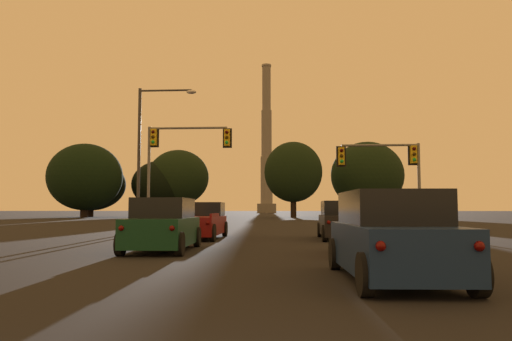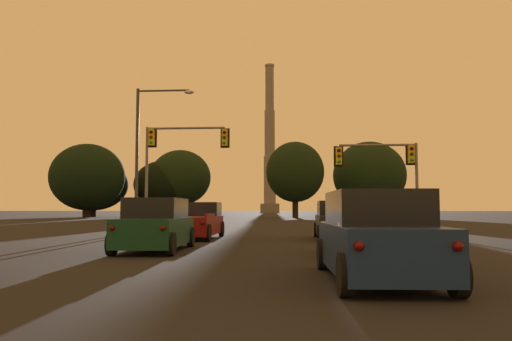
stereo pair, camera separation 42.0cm
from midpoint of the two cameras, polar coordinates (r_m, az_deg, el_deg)
pickup_truck_left_lane_front at (r=25.35m, az=-6.28°, el=-5.89°), size 2.19×5.51×1.82m
suv_left_lane_second at (r=18.07m, az=-10.70°, el=-6.17°), size 2.28×4.97×1.86m
suv_right_lane_front at (r=24.75m, az=9.72°, el=-5.68°), size 2.14×4.92×1.86m
suv_right_lane_third at (r=10.79m, az=14.68°, el=-7.38°), size 2.28×4.97×1.86m
hatchback_right_lane_second at (r=16.42m, az=12.73°, el=-7.15°), size 1.90×4.11×1.44m
traffic_light_overhead_right at (r=30.50m, az=15.24°, el=0.66°), size 5.01×0.50×5.35m
traffic_light_overhead_left at (r=31.96m, az=-9.07°, el=2.16°), size 5.46×0.50×6.68m
street_lamp at (r=32.55m, az=-12.10°, el=3.06°), size 3.76×0.36×9.19m
smokestack at (r=176.92m, az=1.64°, el=1.91°), size 6.74×6.74×53.09m
treeline_far_right at (r=89.50m, az=12.96°, el=-0.54°), size 12.69×11.42×13.21m
treeline_center_left at (r=89.24m, az=-10.22°, el=-1.58°), size 10.99×9.89×9.97m
treeline_left_mid at (r=92.78m, az=-18.00°, el=-1.58°), size 12.24×11.02×10.21m
treeline_right_mid at (r=87.68m, az=-18.60°, el=-0.71°), size 12.41×11.17×12.29m
treeline_far_left at (r=88.75m, az=-8.50°, el=-0.81°), size 10.70×9.63×11.80m
treeline_center_right at (r=82.56m, az=4.63°, el=-0.17°), size 9.57×8.62×12.54m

